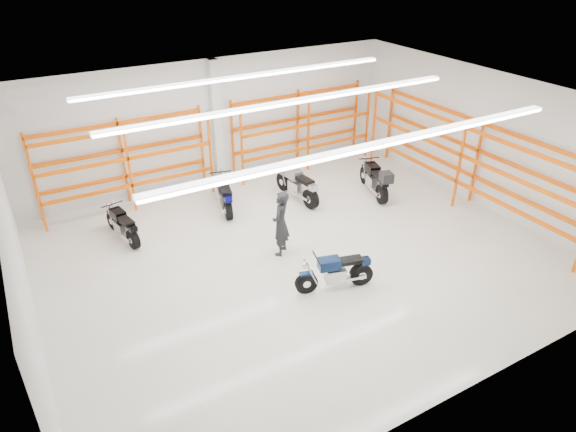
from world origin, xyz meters
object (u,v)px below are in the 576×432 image
motorcycle_main (338,272)px  motorcycle_back_a (123,226)px  motorcycle_back_d (376,180)px  structural_column (217,124)px  motorcycle_back_b (224,195)px  standing_man (281,224)px  motorcycle_back_c (298,186)px

motorcycle_main → motorcycle_back_a: size_ratio=1.02×
motorcycle_main → motorcycle_back_d: size_ratio=0.87×
motorcycle_back_a → structural_column: bearing=30.2°
motorcycle_main → motorcycle_back_b: bearing=98.2°
standing_man → structural_column: 5.62m
motorcycle_main → motorcycle_back_d: motorcycle_back_d is taller
motorcycle_main → structural_column: structural_column is taller
motorcycle_back_c → motorcycle_back_d: 2.75m
motorcycle_back_a → standing_man: bearing=-38.6°
motorcycle_back_a → standing_man: (3.77, -3.01, 0.51)m
motorcycle_back_b → motorcycle_back_d: motorcycle_back_d is taller
motorcycle_back_d → standing_man: size_ratio=1.21×
motorcycle_back_c → standing_man: standing_man is taller
motorcycle_back_b → motorcycle_back_c: (2.50, -0.64, 0.02)m
motorcycle_back_d → motorcycle_back_c: bearing=157.4°
motorcycle_main → motorcycle_back_d: bearing=42.0°
motorcycle_main → motorcycle_back_b: motorcycle_back_b is taller
motorcycle_back_a → motorcycle_back_b: 3.45m
motorcycle_back_d → structural_column: bearing=138.0°
motorcycle_main → motorcycle_back_a: (-4.24, 5.22, -0.02)m
motorcycle_back_d → motorcycle_back_b: bearing=161.4°
motorcycle_back_b → motorcycle_back_a: bearing=-175.2°
motorcycle_main → motorcycle_back_c: bearing=70.7°
motorcycle_back_c → structural_column: structural_column is taller
motorcycle_back_b → motorcycle_back_d: (5.04, -1.69, 0.07)m
motorcycle_back_c → structural_column: (-1.74, 2.79, 1.71)m
motorcycle_back_c → motorcycle_back_a: bearing=176.6°
motorcycle_back_a → motorcycle_back_c: 5.95m
motorcycle_back_c → motorcycle_back_d: (2.54, -1.05, 0.05)m
motorcycle_main → motorcycle_back_c: (1.70, 4.87, 0.06)m
standing_man → structural_column: bearing=-138.0°
motorcycle_main → motorcycle_back_c: 5.16m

